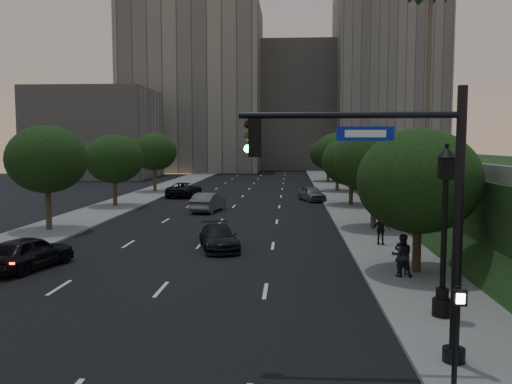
# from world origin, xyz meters

# --- Properties ---
(ground) EXTENTS (160.00, 160.00, 0.00)m
(ground) POSITION_xyz_m (0.00, 0.00, 0.00)
(ground) COLOR black
(ground) RESTS_ON ground
(road_surface) EXTENTS (16.00, 140.00, 0.02)m
(road_surface) POSITION_xyz_m (0.00, 30.00, 0.01)
(road_surface) COLOR black
(road_surface) RESTS_ON ground
(sidewalk_right) EXTENTS (4.50, 140.00, 0.15)m
(sidewalk_right) POSITION_xyz_m (10.25, 30.00, 0.07)
(sidewalk_right) COLOR slate
(sidewalk_right) RESTS_ON ground
(sidewalk_left) EXTENTS (4.50, 140.00, 0.15)m
(sidewalk_left) POSITION_xyz_m (-10.25, 30.00, 0.07)
(sidewalk_left) COLOR slate
(sidewalk_left) RESTS_ON ground
(embankment) EXTENTS (18.00, 90.00, 4.00)m
(embankment) POSITION_xyz_m (22.00, 28.00, 2.00)
(embankment) COLOR black
(embankment) RESTS_ON ground
(parapet_wall) EXTENTS (0.35, 90.00, 0.70)m
(parapet_wall) POSITION_xyz_m (13.50, 28.00, 4.35)
(parapet_wall) COLOR slate
(parapet_wall) RESTS_ON embankment
(office_block_left) EXTENTS (26.00, 20.00, 32.00)m
(office_block_left) POSITION_xyz_m (-14.00, 92.00, 16.00)
(office_block_left) COLOR gray
(office_block_left) RESTS_ON ground
(office_block_mid) EXTENTS (22.00, 18.00, 26.00)m
(office_block_mid) POSITION_xyz_m (6.00, 102.00, 13.00)
(office_block_mid) COLOR #9C968F
(office_block_mid) RESTS_ON ground
(office_block_right) EXTENTS (20.00, 22.00, 36.00)m
(office_block_right) POSITION_xyz_m (24.00, 96.00, 18.00)
(office_block_right) COLOR slate
(office_block_right) RESTS_ON ground
(office_block_filler) EXTENTS (18.00, 16.00, 14.00)m
(office_block_filler) POSITION_xyz_m (-26.00, 70.00, 7.00)
(office_block_filler) COLOR #9C968F
(office_block_filler) RESTS_ON ground
(tree_right_a) EXTENTS (5.20, 5.20, 6.24)m
(tree_right_a) POSITION_xyz_m (10.30, 8.00, 4.02)
(tree_right_a) COLOR #38281C
(tree_right_a) RESTS_ON ground
(tree_right_b) EXTENTS (5.20, 5.20, 6.74)m
(tree_right_b) POSITION_xyz_m (10.30, 20.00, 4.52)
(tree_right_b) COLOR #38281C
(tree_right_b) RESTS_ON ground
(tree_right_c) EXTENTS (5.20, 5.20, 6.24)m
(tree_right_c) POSITION_xyz_m (10.30, 33.00, 4.02)
(tree_right_c) COLOR #38281C
(tree_right_c) RESTS_ON ground
(tree_right_d) EXTENTS (5.20, 5.20, 6.74)m
(tree_right_d) POSITION_xyz_m (10.30, 47.00, 4.52)
(tree_right_d) COLOR #38281C
(tree_right_d) RESTS_ON ground
(tree_right_e) EXTENTS (5.20, 5.20, 6.24)m
(tree_right_e) POSITION_xyz_m (10.30, 62.00, 4.02)
(tree_right_e) COLOR #38281C
(tree_right_e) RESTS_ON ground
(tree_left_b) EXTENTS (5.00, 5.00, 6.71)m
(tree_left_b) POSITION_xyz_m (-10.30, 18.00, 4.58)
(tree_left_b) COLOR #38281C
(tree_left_b) RESTS_ON ground
(tree_left_c) EXTENTS (5.00, 5.00, 6.34)m
(tree_left_c) POSITION_xyz_m (-10.30, 31.00, 4.21)
(tree_left_c) COLOR #38281C
(tree_left_c) RESTS_ON ground
(tree_left_d) EXTENTS (5.00, 5.00, 6.71)m
(tree_left_d) POSITION_xyz_m (-10.30, 45.00, 4.58)
(tree_left_d) COLOR #38281C
(tree_left_d) RESTS_ON ground
(traffic_signal_mast) EXTENTS (5.68, 0.56, 7.00)m
(traffic_signal_mast) POSITION_xyz_m (7.94, -1.59, 3.67)
(traffic_signal_mast) COLOR black
(traffic_signal_mast) RESTS_ON ground
(street_lamp) EXTENTS (0.64, 0.64, 5.62)m
(street_lamp) POSITION_xyz_m (9.73, 2.04, 2.63)
(street_lamp) COLOR black
(street_lamp) RESTS_ON ground
(pedestrian_signal) EXTENTS (0.30, 0.33, 2.50)m
(pedestrian_signal) POSITION_xyz_m (8.57, -3.24, 1.57)
(pedestrian_signal) COLOR black
(pedestrian_signal) RESTS_ON ground
(sedan_near_left) EXTENTS (2.96, 4.83, 1.53)m
(sedan_near_left) POSITION_xyz_m (-6.65, 7.95, 0.77)
(sedan_near_left) COLOR black
(sedan_near_left) RESTS_ON ground
(sedan_mid_left) EXTENTS (2.46, 4.99, 1.57)m
(sedan_mid_left) POSITION_xyz_m (-1.71, 28.41, 0.79)
(sedan_mid_left) COLOR #505357
(sedan_mid_left) RESTS_ON ground
(sedan_far_left) EXTENTS (3.22, 5.74, 1.51)m
(sedan_far_left) POSITION_xyz_m (-5.98, 40.10, 0.76)
(sedan_far_left) COLOR black
(sedan_far_left) RESTS_ON ground
(sedan_near_right) EXTENTS (2.87, 4.73, 1.28)m
(sedan_near_right) POSITION_xyz_m (1.19, 12.93, 0.64)
(sedan_near_right) COLOR black
(sedan_near_right) RESTS_ON ground
(sedan_far_right) EXTENTS (2.95, 4.59, 1.45)m
(sedan_far_right) POSITION_xyz_m (7.00, 36.91, 0.73)
(sedan_far_right) COLOR slate
(sedan_far_right) RESTS_ON ground
(pedestrian_a) EXTENTS (0.71, 0.59, 1.67)m
(pedestrian_a) POSITION_xyz_m (9.58, 7.48, 0.98)
(pedestrian_a) COLOR black
(pedestrian_a) RESTS_ON sidewalk_right
(pedestrian_b) EXTENTS (0.87, 0.68, 1.77)m
(pedestrian_b) POSITION_xyz_m (9.50, 7.10, 1.03)
(pedestrian_b) COLOR black
(pedestrian_b) RESTS_ON sidewalk_right
(pedestrian_c) EXTENTS (1.01, 0.61, 1.61)m
(pedestrian_c) POSITION_xyz_m (9.82, 14.12, 0.95)
(pedestrian_c) COLOR black
(pedestrian_c) RESTS_ON sidewalk_right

